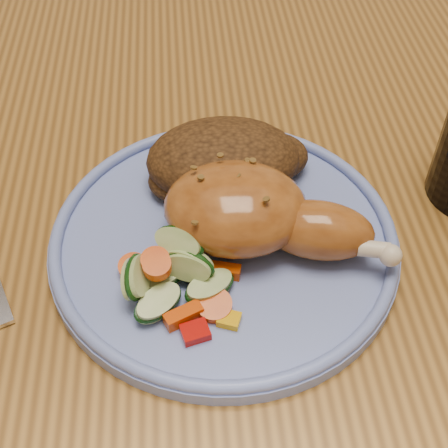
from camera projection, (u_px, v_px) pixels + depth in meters
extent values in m
cube|color=olive|center=(274.00, 177.00, 0.58)|extent=(0.90, 1.40, 0.04)
cube|color=brown|center=(31.00, 108.00, 1.27)|extent=(0.06, 0.06, 0.71)
cube|color=brown|center=(406.00, 90.00, 1.31)|extent=(0.06, 0.06, 0.71)
cube|color=#4C2D16|center=(225.00, 95.00, 1.18)|extent=(0.42, 0.42, 0.04)
cylinder|color=#4C2D16|center=(140.00, 250.00, 1.21)|extent=(0.04, 0.04, 0.41)
cylinder|color=#4C2D16|center=(142.00, 133.00, 1.45)|extent=(0.04, 0.04, 0.41)
cylinder|color=#4C2D16|center=(323.00, 239.00, 1.23)|extent=(0.04, 0.04, 0.41)
cylinder|color=#4C2D16|center=(295.00, 125.00, 1.47)|extent=(0.04, 0.04, 0.41)
cylinder|color=#697DC5|center=(224.00, 242.00, 0.50)|extent=(0.27, 0.27, 0.01)
torus|color=#697DC5|center=(224.00, 233.00, 0.49)|extent=(0.27, 0.27, 0.01)
ellipsoid|color=#A25A21|center=(235.00, 208.00, 0.47)|extent=(0.12, 0.10, 0.06)
ellipsoid|color=#A25A21|center=(318.00, 230.00, 0.47)|extent=(0.09, 0.07, 0.04)
sphere|color=beige|center=(391.00, 255.00, 0.45)|extent=(0.02, 0.02, 0.02)
ellipsoid|color=#482B12|center=(223.00, 160.00, 0.52)|extent=(0.13, 0.09, 0.06)
ellipsoid|color=#482B12|center=(271.00, 157.00, 0.53)|extent=(0.06, 0.05, 0.03)
ellipsoid|color=#482B12|center=(180.00, 180.00, 0.52)|extent=(0.05, 0.05, 0.03)
cube|color=#A50A05|center=(195.00, 332.00, 0.43)|extent=(0.02, 0.02, 0.01)
cube|color=#E5A507|center=(229.00, 320.00, 0.44)|extent=(0.02, 0.02, 0.01)
cylinder|color=#E24C07|center=(157.00, 266.00, 0.44)|extent=(0.02, 0.02, 0.01)
cube|color=#E24C07|center=(224.00, 271.00, 0.46)|extent=(0.03, 0.02, 0.01)
cube|color=#E24C07|center=(183.00, 316.00, 0.43)|extent=(0.03, 0.02, 0.01)
cylinder|color=#E24C07|center=(134.00, 268.00, 0.46)|extent=(0.02, 0.02, 0.01)
cylinder|color=#E24C07|center=(214.00, 306.00, 0.44)|extent=(0.03, 0.03, 0.01)
cylinder|color=#E24C07|center=(155.00, 261.00, 0.44)|extent=(0.02, 0.02, 0.01)
cylinder|color=#B6C982|center=(188.00, 263.00, 0.45)|extent=(0.04, 0.04, 0.04)
cylinder|color=#B6C982|center=(163.00, 276.00, 0.46)|extent=(0.05, 0.05, 0.02)
cylinder|color=#B6C982|center=(158.00, 303.00, 0.44)|extent=(0.05, 0.05, 0.02)
cylinder|color=#B6C982|center=(179.00, 242.00, 0.45)|extent=(0.05, 0.05, 0.03)
cylinder|color=#B6C982|center=(136.00, 277.00, 0.44)|extent=(0.03, 0.04, 0.04)
cylinder|color=#B6C982|center=(209.00, 287.00, 0.45)|extent=(0.05, 0.05, 0.01)
cylinder|color=#B6C982|center=(188.00, 266.00, 0.45)|extent=(0.04, 0.03, 0.04)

